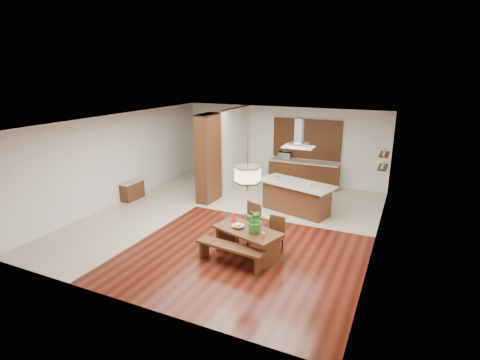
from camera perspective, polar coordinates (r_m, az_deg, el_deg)
The scene contains 25 objects.
room_shell at distance 10.47m, azimuth -1.49°, elevation 4.46°, with size 9.00×9.04×2.92m.
tile_hallway at distance 12.47m, azimuth -12.85°, elevation -3.82°, with size 2.50×9.00×0.01m, color beige.
tile_kitchen at distance 12.85m, azimuth 8.58°, elevation -2.97°, with size 5.50×4.00×0.01m, color beige.
soffit_band at distance 10.33m, azimuth -1.53°, elevation 8.93°, with size 8.00×9.00×0.02m, color #381C0E.
partition_pier at distance 12.28m, azimuth -4.85°, elevation 3.28°, with size 0.45×1.00×2.90m, color black.
partition_stub at distance 14.10m, azimuth -0.63°, elevation 5.05°, with size 0.18×2.40×2.90m, color silver.
hallway_console at distance 13.16m, azimuth -16.08°, elevation -1.55°, with size 0.37×0.88×0.63m, color black.
hallway_doorway at distance 15.72m, azimuth -3.19°, elevation 4.72°, with size 1.10×0.20×2.10m, color black.
rear_counter at distance 14.34m, azimuth 9.64°, elevation 1.01°, with size 2.60×0.62×0.95m.
kitchen_window at distance 14.31m, azimuth 10.17°, elevation 6.18°, with size 2.60×0.08×1.50m, color brown.
shelf_lower at distance 12.13m, azimuth 20.94°, elevation 1.82°, with size 0.26×0.90×0.04m, color black.
shelf_upper at distance 12.04m, azimuth 21.13°, elevation 3.66°, with size 0.26×0.90×0.04m, color black.
dining_table at distance 8.85m, azimuth 1.12°, elevation -8.58°, with size 1.77×1.24×0.67m.
dining_bench at distance 8.59m, azimuth -1.49°, elevation -11.34°, with size 1.65×0.36×0.47m, color black, non-canonical shape.
dining_chair_left at distance 9.42m, azimuth 1.26°, elevation -6.78°, with size 0.46×0.46×1.05m, color black, non-canonical shape.
dining_chair_right at distance 8.98m, azimuth 5.13°, elevation -8.51°, with size 0.40×0.40×0.91m, color black, non-canonical shape.
pendant_lantern at distance 8.27m, azimuth 1.18°, elevation 2.52°, with size 0.64×0.64×1.31m, color beige, non-canonical shape.
foliage_plant at distance 8.53m, azimuth 2.43°, elevation -6.18°, with size 0.52×0.45×0.58m, color #2A7E2A.
fruit_bowl at distance 8.86m, azimuth -0.30°, elevation -7.07°, with size 0.27×0.27×0.07m, color #BAAEA3.
napkin_cone at distance 9.18m, azimuth -0.95°, elevation -5.65°, with size 0.15×0.15×0.23m, color red.
gold_ornament at distance 8.39m, azimuth 3.61°, elevation -8.36°, with size 0.07×0.07×0.11m, color gold.
kitchen_island at distance 11.60m, azimuth 8.55°, elevation -2.57°, with size 2.51×1.63×0.96m.
range_hood at distance 11.12m, azimuth 8.98°, elevation 7.09°, with size 0.90×0.55×0.87m, color silver, non-canonical shape.
island_cup at distance 11.23m, azimuth 10.58°, elevation -0.57°, with size 0.11×0.11×0.09m, color silver.
microwave at distance 14.45m, azimuth 6.80°, elevation 3.72°, with size 0.48×0.33×0.27m, color silver.
Camera 1 is at (4.55, -9.17, 4.23)m, focal length 28.00 mm.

